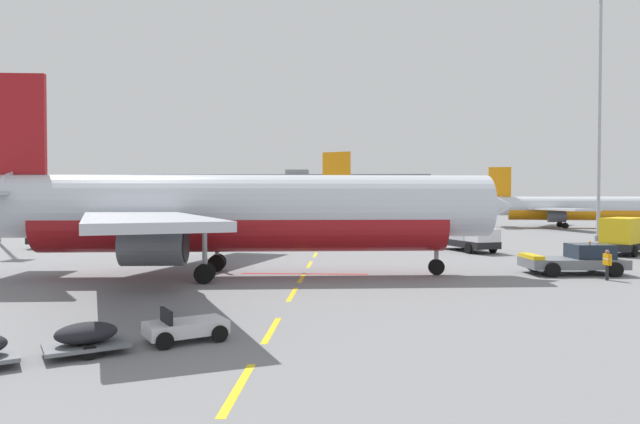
# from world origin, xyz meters

# --- Properties ---
(ground) EXTENTS (400.00, 400.00, 0.00)m
(ground) POSITION_xyz_m (40.00, 40.00, 0.00)
(ground) COLOR slate
(apron_paint_markings) EXTENTS (8.00, 94.90, 0.01)m
(apron_paint_markings) POSITION_xyz_m (18.00, 36.99, 0.00)
(apron_paint_markings) COLOR yellow
(apron_paint_markings) RESTS_ON ground
(airliner_foreground) EXTENTS (34.82, 34.46, 12.20)m
(airliner_foreground) POSITION_xyz_m (13.85, 20.70, 3.95)
(airliner_foreground) COLOR silver
(airliner_foreground) RESTS_ON ground
(pushback_tug) EXTENTS (6.19, 3.53, 2.08)m
(pushback_tug) POSITION_xyz_m (35.16, 22.83, 0.90)
(pushback_tug) COLOR slate
(pushback_tug) RESTS_ON ground
(airliner_mid_left) EXTENTS (29.89, 28.51, 10.85)m
(airliner_mid_left) POSITION_xyz_m (8.35, 64.97, 3.51)
(airliner_mid_left) COLOR silver
(airliner_mid_left) RESTS_ON ground
(airliner_far_center) EXTENTS (28.46, 27.98, 9.99)m
(airliner_far_center) POSITION_xyz_m (56.84, 79.51, 3.23)
(airliner_far_center) COLOR silver
(airliner_far_center) RESTS_ON ground
(catering_truck) EXTENTS (6.48, 6.79, 3.14)m
(catering_truck) POSITION_xyz_m (44.48, 35.73, 1.65)
(catering_truck) COLOR black
(catering_truck) RESTS_ON ground
(fuel_service_truck) EXTENTS (3.23, 7.21, 3.14)m
(fuel_service_truck) POSITION_xyz_m (-7.99, 41.47, 1.65)
(fuel_service_truck) COLOR black
(fuel_service_truck) RESTS_ON ground
(ground_power_truck) EXTENTS (4.69, 7.40, 3.14)m
(ground_power_truck) POSITION_xyz_m (31.44, 38.27, 1.65)
(ground_power_truck) COLOR black
(ground_power_truck) RESTS_ON ground
(baggage_train) EXTENTS (7.95, 6.01, 1.14)m
(baggage_train) POSITION_xyz_m (12.81, 3.51, 0.52)
(baggage_train) COLOR silver
(baggage_train) RESTS_ON ground
(ground_crew_worker) EXTENTS (0.33, 0.71, 1.77)m
(ground_crew_worker) POSITION_xyz_m (35.86, 20.19, 1.02)
(ground_crew_worker) COLOR #232328
(ground_crew_worker) RESTS_ON ground
(apron_light_mast_far) EXTENTS (1.80, 1.80, 28.31)m
(apron_light_mast_far) POSITION_xyz_m (48.61, 50.53, 17.34)
(apron_light_mast_far) COLOR slate
(apron_light_mast_far) RESTS_ON ground
(terminal_satellite) EXTENTS (96.47, 22.34, 12.39)m
(terminal_satellite) POSITION_xyz_m (-7.20, 135.87, 5.41)
(terminal_satellite) COLOR gray
(terminal_satellite) RESTS_ON ground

